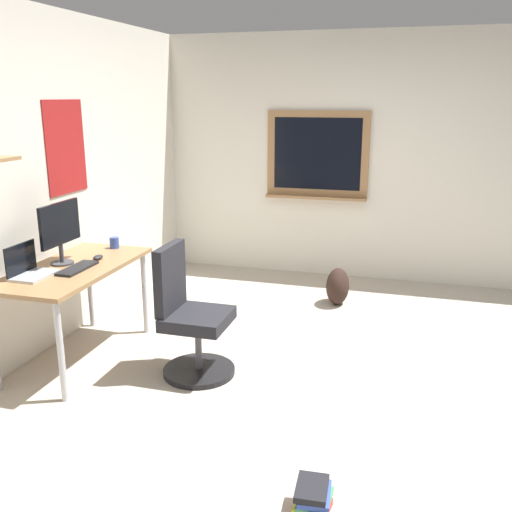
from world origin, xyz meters
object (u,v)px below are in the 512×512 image
(computer_mouse, at_px, (98,257))
(coffee_mug, at_px, (114,243))
(office_chair, at_px, (189,320))
(backpack, at_px, (338,286))
(keyboard, at_px, (77,268))
(desk, at_px, (74,276))
(laptop, at_px, (29,269))
(book_stack_on_floor, at_px, (313,500))
(monitor_primary, at_px, (60,229))

(computer_mouse, bearing_deg, coffee_mug, 8.40)
(office_chair, bearing_deg, computer_mouse, 76.24)
(backpack, bearing_deg, office_chair, 154.66)
(keyboard, height_order, computer_mouse, computer_mouse)
(desk, height_order, keyboard, keyboard)
(laptop, xyz_separation_m, coffee_mug, (0.85, -0.18, -0.01))
(desk, bearing_deg, office_chair, -89.25)
(office_chair, height_order, book_stack_on_floor, office_chair)
(office_chair, distance_m, backpack, 1.92)
(coffee_mug, bearing_deg, desk, 176.88)
(laptop, xyz_separation_m, backpack, (2.03, -1.88, -0.61))
(desk, distance_m, office_chair, 0.94)
(office_chair, distance_m, coffee_mug, 1.10)
(office_chair, relative_size, book_stack_on_floor, 4.01)
(keyboard, relative_size, backpack, 1.04)
(monitor_primary, bearing_deg, keyboard, -118.08)
(laptop, relative_size, coffee_mug, 3.37)
(laptop, bearing_deg, coffee_mug, -12.12)
(desk, relative_size, backpack, 3.66)
(coffee_mug, height_order, book_stack_on_floor, coffee_mug)
(desk, height_order, coffee_mug, coffee_mug)
(computer_mouse, distance_m, coffee_mug, 0.34)
(coffee_mug, bearing_deg, book_stack_on_floor, -131.00)
(desk, bearing_deg, laptop, 152.69)
(keyboard, relative_size, book_stack_on_floor, 1.56)
(laptop, distance_m, keyboard, 0.33)
(computer_mouse, bearing_deg, backpack, -47.23)
(laptop, bearing_deg, book_stack_on_floor, -112.25)
(office_chair, bearing_deg, keyboard, 95.33)
(computer_mouse, relative_size, book_stack_on_floor, 0.44)
(coffee_mug, bearing_deg, monitor_primary, 165.60)
(book_stack_on_floor, bearing_deg, laptop, 67.75)
(backpack, bearing_deg, desk, 135.19)
(office_chair, height_order, keyboard, office_chair)
(laptop, bearing_deg, computer_mouse, -24.51)
(backpack, bearing_deg, book_stack_on_floor, -173.97)
(monitor_primary, bearing_deg, desk, -107.50)
(keyboard, bearing_deg, monitor_primary, 61.92)
(computer_mouse, bearing_deg, office_chair, -103.76)
(office_chair, height_order, backpack, office_chair)
(laptop, height_order, backpack, laptop)
(keyboard, bearing_deg, backpack, -42.39)
(monitor_primary, relative_size, coffee_mug, 5.04)
(computer_mouse, xyz_separation_m, backpack, (1.52, -1.64, -0.57))
(monitor_primary, bearing_deg, coffee_mug, -14.40)
(laptop, height_order, book_stack_on_floor, laptop)
(book_stack_on_floor, bearing_deg, office_chair, 43.16)
(computer_mouse, distance_m, backpack, 2.31)
(office_chair, height_order, laptop, laptop)
(laptop, distance_m, monitor_primary, 0.39)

